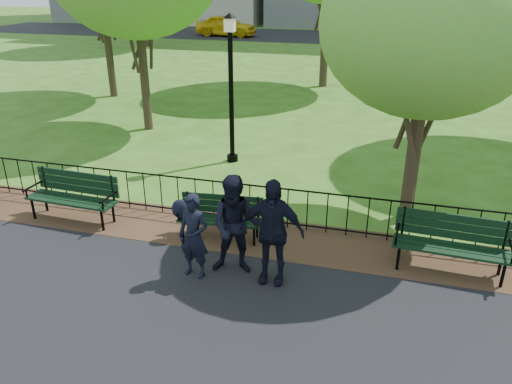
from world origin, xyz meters
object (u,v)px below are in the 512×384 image
(taxi, at_px, (226,25))
(sedan_dark, at_px, (434,29))
(sedan_silver, at_px, (410,32))
(person_right, at_px, (272,231))
(park_bench_main, at_px, (204,211))
(park_bench_left_a, at_px, (74,191))
(person_left, at_px, (194,236))
(tree_near_e, at_px, (431,23))
(park_bench_right_a, at_px, (452,238))
(lamppost, at_px, (231,85))
(person_mid, at_px, (236,225))

(taxi, distance_m, sedan_dark, 16.18)
(taxi, height_order, sedan_silver, taxi)
(person_right, bearing_deg, sedan_dark, 81.18)
(park_bench_main, height_order, park_bench_left_a, park_bench_left_a)
(person_left, relative_size, taxi, 0.31)
(tree_near_e, height_order, sedan_silver, tree_near_e)
(park_bench_right_a, xyz_separation_m, sedan_silver, (-0.55, 32.00, 0.10))
(park_bench_main, distance_m, lamppost, 4.65)
(tree_near_e, xyz_separation_m, sedan_silver, (0.18, 30.10, -3.25))
(tree_near_e, relative_size, person_left, 3.80)
(lamppost, relative_size, person_right, 2.11)
(person_left, height_order, person_right, person_right)
(sedan_silver, bearing_deg, park_bench_left_a, -174.37)
(person_right, relative_size, sedan_silver, 0.42)
(lamppost, distance_m, taxi, 29.28)
(lamppost, bearing_deg, park_bench_right_a, -38.40)
(person_left, height_order, sedan_dark, sedan_dark)
(park_bench_left_a, height_order, tree_near_e, tree_near_e)
(sedan_dark, bearing_deg, sedan_silver, 157.80)
(tree_near_e, relative_size, sedan_dark, 1.04)
(person_right, height_order, sedan_dark, person_right)
(park_bench_left_a, height_order, person_mid, person_mid)
(person_left, distance_m, person_right, 1.33)
(park_bench_right_a, bearing_deg, taxi, 118.37)
(lamppost, bearing_deg, person_left, -78.45)
(person_left, bearing_deg, park_bench_left_a, 164.98)
(park_bench_right_a, xyz_separation_m, person_right, (-2.94, -1.15, 0.31))
(lamppost, bearing_deg, person_mid, -71.30)
(person_mid, distance_m, person_right, 0.66)
(sedan_silver, bearing_deg, person_right, -166.26)
(lamppost, bearing_deg, park_bench_left_a, -116.15)
(tree_near_e, bearing_deg, park_bench_left_a, -164.23)
(park_bench_main, bearing_deg, park_bench_left_a, 174.44)
(park_bench_right_a, relative_size, person_left, 1.30)
(park_bench_left_a, relative_size, tree_near_e, 0.35)
(park_bench_main, xyz_separation_m, taxi, (-10.31, 31.97, 0.27))
(lamppost, height_order, taxi, lamppost)
(park_bench_main, height_order, tree_near_e, tree_near_e)
(park_bench_main, height_order, person_mid, person_mid)
(park_bench_main, bearing_deg, taxi, 102.87)
(park_bench_left_a, xyz_separation_m, park_bench_right_a, (7.49, 0.00, -0.01))
(lamppost, bearing_deg, taxi, 108.92)
(park_bench_right_a, distance_m, person_right, 3.17)
(park_bench_right_a, relative_size, sedan_dark, 0.36)
(tree_near_e, height_order, person_mid, tree_near_e)
(tree_near_e, relative_size, person_mid, 3.21)
(lamppost, bearing_deg, person_right, -65.70)
(person_right, xyz_separation_m, sedan_dark, (4.15, 34.84, -0.13))
(lamppost, distance_m, person_right, 6.07)
(park_bench_main, bearing_deg, lamppost, 95.85)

